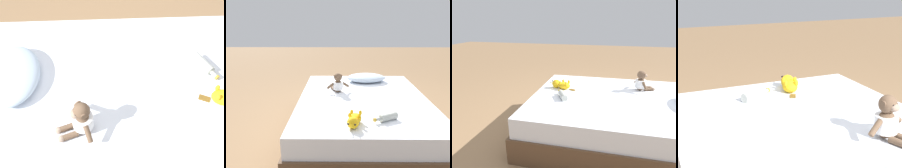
% 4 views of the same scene
% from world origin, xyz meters
% --- Properties ---
extents(plush_monkey, '(0.28, 0.25, 0.24)m').
position_xyz_m(plush_monkey, '(-0.29, 0.19, 0.54)').
color(plush_monkey, brown).
rests_on(plush_monkey, bed).
extents(plush_yellow_creature, '(0.15, 0.33, 0.10)m').
position_xyz_m(plush_yellow_creature, '(-0.14, -0.74, 0.49)').
color(plush_yellow_creature, yellow).
rests_on(plush_yellow_creature, bed).
extents(glass_bottle, '(0.23, 0.15, 0.07)m').
position_xyz_m(glass_bottle, '(0.16, -0.64, 0.48)').
color(glass_bottle, '#B7BCB2').
rests_on(glass_bottle, bed).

